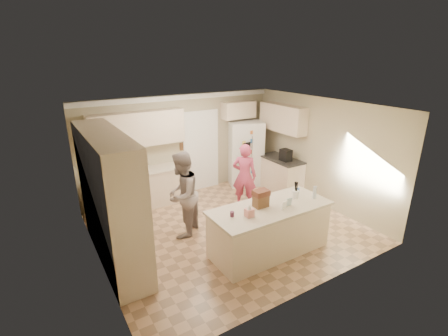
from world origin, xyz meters
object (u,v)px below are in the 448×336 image
refrigerator (245,153)px  coffee_maker (286,155)px  tissue_box (249,213)px  utensil_crock (296,194)px  dollhouse_body (261,201)px  island_base (269,230)px  teen_boy (182,195)px  teen_girl (244,176)px

refrigerator → coffee_maker: bearing=-47.1°
tissue_box → refrigerator: bearing=55.8°
utensil_crock → tissue_box: size_ratio=1.07×
utensil_crock → dollhouse_body: size_ratio=0.58×
island_base → teen_boy: teen_boy is taller
tissue_box → dollhouse_body: 0.45m
island_base → refrigerator: bearing=62.5°
refrigerator → dollhouse_body: (-1.73, -2.94, 0.14)m
refrigerator → utensil_crock: bearing=-86.7°
coffee_maker → teen_girl: teen_girl is taller
dollhouse_body → utensil_crock: bearing=-3.6°
tissue_box → dollhouse_body: bearing=26.6°
island_base → teen_boy: bearing=128.6°
tissue_box → teen_boy: bearing=110.7°
island_base → utensil_crock: size_ratio=14.67×
coffee_maker → tissue_box: coffee_maker is taller
island_base → tissue_box: tissue_box is taller
coffee_maker → island_base: bearing=-137.2°
dollhouse_body → teen_girl: size_ratio=0.16×
island_base → teen_boy: (-1.12, 1.40, 0.45)m
dollhouse_body → teen_boy: teen_boy is taller
refrigerator → teen_girl: refrigerator is taller
dollhouse_body → island_base: bearing=-33.7°
teen_girl → refrigerator: bearing=-82.1°
dollhouse_body → teen_girl: bearing=63.8°
coffee_maker → tissue_box: size_ratio=2.14×
coffee_maker → teen_girl: bearing=-176.6°
island_base → tissue_box: size_ratio=15.71×
coffee_maker → dollhouse_body: 2.84m
refrigerator → island_base: bearing=-96.9°
refrigerator → island_base: size_ratio=0.82×
refrigerator → teen_boy: refrigerator is taller
refrigerator → teen_boy: 3.16m
refrigerator → teen_girl: (-0.88, -1.22, -0.11)m
coffee_maker → teen_boy: teen_boy is taller
island_base → tissue_box: (-0.55, -0.10, 0.56)m
utensil_crock → refrigerator: bearing=72.7°
tissue_box → dollhouse_body: (0.40, 0.20, 0.04)m
tissue_box → teen_girl: bearing=57.0°
tissue_box → teen_boy: size_ratio=0.08×
refrigerator → island_base: (-1.58, -3.04, -0.46)m
coffee_maker → utensil_crock: coffee_maker is taller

